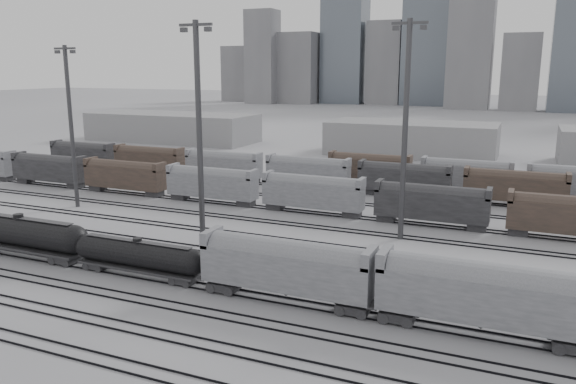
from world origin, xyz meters
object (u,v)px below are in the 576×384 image
at_px(hopper_car_a, 286,265).
at_px(hopper_car_b, 483,292).
at_px(light_mast_c, 199,130).
at_px(tank_car_a, 20,233).
at_px(tank_car_b, 138,255).

xyz_separation_m(hopper_car_a, hopper_car_b, (16.81, 0.00, 0.12)).
bearing_deg(light_mast_c, hopper_car_b, -19.35).
distance_m(hopper_car_a, hopper_car_b, 16.81).
bearing_deg(hopper_car_b, tank_car_a, 180.00).
bearing_deg(light_mast_c, hopper_car_a, -35.87).
bearing_deg(light_mast_c, tank_car_b, -92.51).
relative_size(tank_car_a, hopper_car_a, 1.17).
bearing_deg(tank_car_a, light_mast_c, 34.39).
bearing_deg(tank_car_a, hopper_car_a, 0.00).
bearing_deg(hopper_car_a, tank_car_b, 180.00).
bearing_deg(tank_car_b, tank_car_a, 180.00).
xyz_separation_m(tank_car_a, hopper_car_a, (32.63, 0.00, 0.86)).
relative_size(tank_car_b, hopper_car_b, 0.94).
bearing_deg(tank_car_a, tank_car_b, 0.00).
height_order(hopper_car_b, light_mast_c, light_mast_c).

